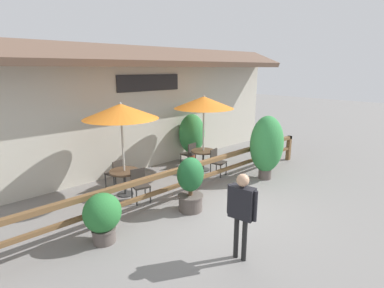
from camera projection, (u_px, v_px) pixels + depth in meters
The scene contains 16 objects.
ground_plane at pixel (220, 209), 7.61m from camera, with size 60.00×60.00×0.00m, color slate.
building_facade at pixel (130, 109), 10.00m from camera, with size 14.28×1.49×4.23m.
patio_railing at pixel (192, 173), 8.19m from camera, with size 10.40×0.14×0.95m.
patio_umbrella_near at pixel (121, 111), 7.92m from camera, with size 2.02×2.02×2.62m.
dining_table_near at pixel (125, 176), 8.36m from camera, with size 0.83×0.83×0.72m.
chair_near_streetside at pixel (140, 183), 8.00m from camera, with size 0.50×0.50×0.87m.
chair_near_wallside at pixel (116, 172), 8.87m from camera, with size 0.50×0.50×0.87m.
patio_umbrella_middle at pixel (204, 102), 9.96m from camera, with size 2.02×2.02×2.62m.
dining_table_middle at pixel (203, 155), 10.40m from camera, with size 0.83×0.83×0.72m.
chair_middle_streetside at pixel (217, 161), 9.95m from camera, with size 0.50×0.50×0.87m.
chair_middle_wallside at pixel (190, 153), 10.85m from camera, with size 0.46×0.46×0.87m.
potted_plant_entrance_palm at pixel (267, 145), 9.47m from camera, with size 1.12×1.01×2.06m.
potted_plant_tall_tropical at pixel (190, 183), 7.39m from camera, with size 0.69×0.64×1.38m.
potted_plant_broad_leaf at pixel (103, 216), 6.05m from camera, with size 0.78×0.70×1.06m.
potted_plant_corner_fern at pixel (192, 134), 11.41m from camera, with size 1.04×0.93×1.81m.
pedestrian at pixel (242, 206), 5.38m from camera, with size 0.29×0.58×1.69m.
Camera 1 is at (-5.25, -4.64, 3.49)m, focal length 28.00 mm.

